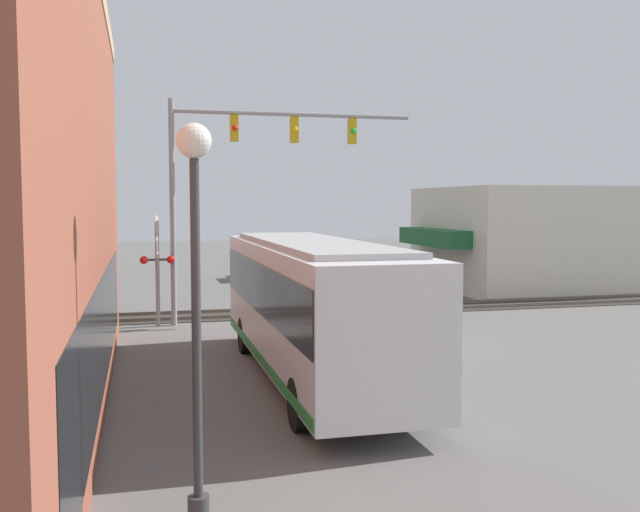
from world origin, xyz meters
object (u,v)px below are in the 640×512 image
Objects in this scene: crossing_signal at (157,260)px; parked_car_red at (262,267)px; streetlamp at (196,293)px; city_bus at (312,303)px; pedestrian_near_bus at (397,344)px; parked_car_grey at (344,278)px.

crossing_signal is 15.51m from parked_car_red.
streetlamp reaches higher than crossing_signal.
city_bus is at bearing -158.04° from crossing_signal.
pedestrian_near_bus reaches higher than parked_car_red.
parked_car_grey is at bearing -11.96° from pedestrian_near_bus.
parked_car_grey is 0.87× the size of parked_car_red.
streetlamp reaches higher than parked_car_grey.
parked_car_red is at bearing -1.83° from pedestrian_near_bus.
pedestrian_near_bus is at bearing -37.64° from streetlamp.
streetlamp is 1.24× the size of parked_car_grey.
parked_car_red is (30.21, -5.90, -2.42)m from streetlamp.
streetlamp is 2.93× the size of pedestrian_near_bus.
parked_car_grey is 2.36× the size of pedestrian_near_bus.
pedestrian_near_bus is at bearing 178.17° from parked_car_red.
crossing_signal is 10.81m from pedestrian_near_bus.
streetlamp is at bearing 159.65° from parked_car_grey.
streetlamp is 1.08× the size of parked_car_red.
city_bus is at bearing -23.64° from streetlamp.
parked_car_grey is 7.32m from parked_car_red.
city_bus reaches higher than parked_car_red.
city_bus reaches higher than pedestrian_near_bus.
pedestrian_near_bus is (-0.86, -1.85, -0.93)m from city_bus.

